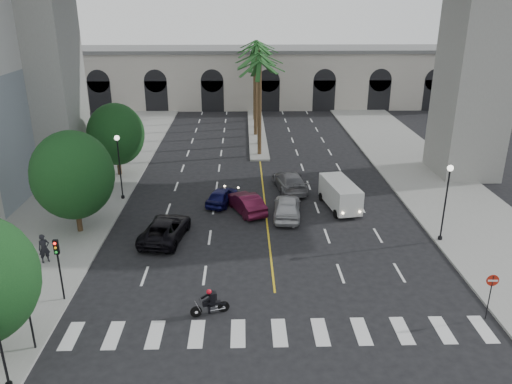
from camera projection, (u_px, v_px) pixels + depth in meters
name	position (u px, v px, depth m)	size (l,w,h in m)	color
ground	(277.00, 314.00, 25.56)	(140.00, 140.00, 0.00)	black
sidewalk_left	(74.00, 204.00, 39.15)	(8.00, 100.00, 0.15)	gray
sidewalk_right	(452.00, 200.00, 39.89)	(8.00, 100.00, 0.15)	gray
median	(257.00, 131.00, 60.97)	(2.00, 24.00, 0.20)	gray
pier_building	(254.00, 77.00, 75.33)	(71.00, 10.50, 8.50)	beige
palm_a	(260.00, 66.00, 48.40)	(3.20, 3.20, 10.30)	#47331E
palm_b	(259.00, 58.00, 52.04)	(3.20, 3.20, 10.60)	#47331E
palm_c	(256.00, 59.00, 55.93)	(3.20, 3.20, 10.10)	#47331E
palm_d	(258.00, 49.00, 59.40)	(3.20, 3.20, 10.90)	#47331E
palm_e	(255.00, 50.00, 63.29)	(3.20, 3.20, 10.40)	#47331E
palm_f	(256.00, 45.00, 66.93)	(3.20, 3.20, 10.70)	#47331E
street_tree_mid	(73.00, 175.00, 33.05)	(5.44, 5.44, 7.21)	#382616
street_tree_far	(116.00, 134.00, 44.36)	(5.04, 5.04, 6.68)	#382616
lamp_post_left_far	(119.00, 162.00, 39.04)	(0.40, 0.40, 5.35)	black
lamp_post_right	(446.00, 197.00, 32.14)	(0.40, 0.40, 5.35)	black
traffic_signal_near	(27.00, 304.00, 22.04)	(0.25, 0.18, 3.65)	black
traffic_signal_far	(58.00, 260.00, 25.77)	(0.25, 0.18, 3.65)	black
motorcycle_rider	(211.00, 303.00, 25.35)	(1.98, 0.75, 1.47)	black
car_a	(287.00, 207.00, 36.75)	(1.94, 4.81, 1.64)	#B0B1B5
car_b	(246.00, 203.00, 37.67)	(1.58, 4.52, 1.49)	#4D0F26
car_c	(165.00, 229.00, 33.38)	(2.46, 5.34, 1.48)	black
car_d	(290.00, 181.00, 42.03)	(2.19, 5.38, 1.56)	slate
car_e	(222.00, 196.00, 39.19)	(1.59, 3.95, 1.34)	#0D0E40
cargo_van	(340.00, 194.00, 38.19)	(2.64, 5.19, 2.11)	silver
pedestrian_a	(44.00, 248.00, 30.07)	(0.66, 0.43, 1.81)	black
do_not_enter_sign	(491.00, 287.00, 24.55)	(0.62, 0.07, 2.54)	black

